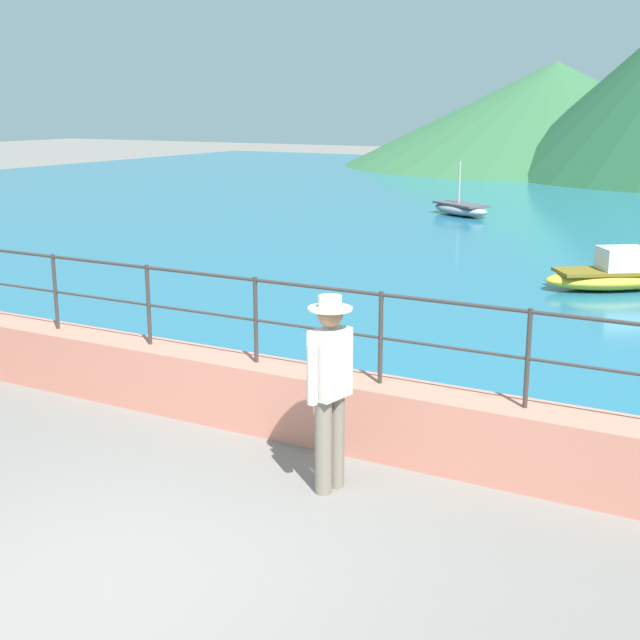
% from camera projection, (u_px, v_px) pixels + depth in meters
% --- Properties ---
extents(ground_plane, '(120.00, 120.00, 0.00)m').
position_uv_depth(ground_plane, '(93.00, 586.00, 6.10)').
color(ground_plane, slate).
extents(promenade_wall, '(20.00, 0.56, 0.70)m').
position_uv_depth(promenade_wall, '(316.00, 405.00, 8.72)').
color(promenade_wall, tan).
rests_on(promenade_wall, ground).
extents(railing, '(18.44, 0.04, 0.90)m').
position_uv_depth(railing, '(316.00, 313.00, 8.49)').
color(railing, '#383330').
rests_on(railing, promenade_wall).
extents(hill_secondary, '(22.67, 22.67, 5.51)m').
position_uv_depth(hill_secondary, '(554.00, 115.00, 46.31)').
color(hill_secondary, '#33663D').
rests_on(hill_secondary, ground).
extents(person_walking, '(0.38, 0.56, 1.75)m').
position_uv_depth(person_walking, '(330.00, 384.00, 7.39)').
color(person_walking, slate).
rests_on(person_walking, ground).
extents(boat_1, '(2.42, 2.01, 1.59)m').
position_uv_depth(boat_1, '(460.00, 209.00, 25.90)').
color(boat_1, gray).
rests_on(boat_1, lake_water).
extents(boat_3, '(2.40, 2.07, 0.76)m').
position_uv_depth(boat_3, '(611.00, 275.00, 15.50)').
color(boat_3, gold).
rests_on(boat_3, lake_water).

